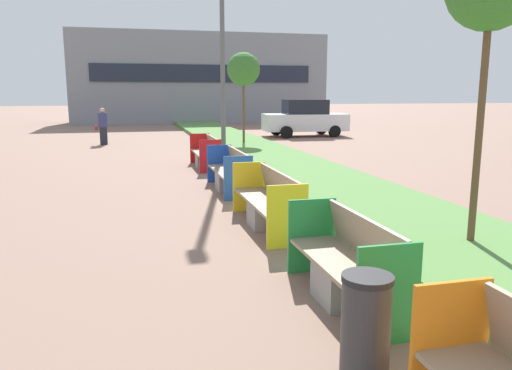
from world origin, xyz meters
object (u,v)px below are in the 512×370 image
(street_lamp_post, at_px, (222,3))
(bench_green_frame, at_px, (346,269))
(bench_red_frame, at_px, (206,155))
(bench_blue_frame, at_px, (230,174))
(bench_yellow_frame, at_px, (268,205))
(litter_bin, at_px, (366,327))
(pedestrian_walking, at_px, (103,126))
(sapling_tree_far, at_px, (243,70))
(parked_car_distant, at_px, (305,118))

(street_lamp_post, bearing_deg, bench_green_frame, -93.35)
(bench_green_frame, bearing_deg, street_lamp_post, 86.65)
(bench_red_frame, bearing_deg, bench_blue_frame, -89.98)
(bench_yellow_frame, height_order, litter_bin, bench_yellow_frame)
(bench_blue_frame, bearing_deg, bench_green_frame, -90.04)
(bench_green_frame, xyz_separation_m, pedestrian_walking, (-3.30, 17.74, 0.43))
(street_lamp_post, bearing_deg, sapling_tree_far, 70.59)
(pedestrian_walking, bearing_deg, street_lamp_post, -61.71)
(litter_bin, xyz_separation_m, pedestrian_walking, (-2.82, 19.14, 0.36))
(pedestrian_walking, bearing_deg, bench_yellow_frame, -77.24)
(bench_red_frame, xyz_separation_m, litter_bin, (-0.48, -11.48, 0.06))
(bench_green_frame, height_order, litter_bin, bench_green_frame)
(pedestrian_walking, bearing_deg, parked_car_distant, 10.14)
(bench_yellow_frame, xyz_separation_m, sapling_tree_far, (2.42, 12.44, 2.76))
(bench_yellow_frame, xyz_separation_m, parked_car_distant, (6.50, 16.33, 0.54))
(parked_car_distant, bearing_deg, bench_red_frame, -120.44)
(sapling_tree_far, relative_size, pedestrian_walking, 2.44)
(litter_bin, relative_size, sapling_tree_far, 0.23)
(bench_yellow_frame, height_order, bench_blue_frame, same)
(street_lamp_post, relative_size, parked_car_distant, 2.05)
(sapling_tree_far, bearing_deg, parked_car_distant, 43.57)
(bench_blue_frame, height_order, bench_red_frame, same)
(bench_yellow_frame, xyz_separation_m, pedestrian_walking, (-3.30, 14.58, 0.41))
(bench_red_frame, height_order, pedestrian_walking, pedestrian_walking)
(bench_green_frame, bearing_deg, sapling_tree_far, 81.18)
(street_lamp_post, bearing_deg, bench_red_frame, -147.01)
(litter_bin, xyz_separation_m, parked_car_distant, (6.98, 20.90, 0.48))
(sapling_tree_far, height_order, parked_car_distant, sapling_tree_far)
(bench_green_frame, relative_size, street_lamp_post, 0.22)
(litter_bin, bearing_deg, bench_green_frame, 71.43)
(bench_green_frame, bearing_deg, parked_car_distant, 71.53)
(bench_yellow_frame, relative_size, bench_blue_frame, 1.06)
(parked_car_distant, bearing_deg, litter_bin, -104.27)
(bench_red_frame, distance_m, street_lamp_post, 4.51)
(bench_yellow_frame, relative_size, bench_red_frame, 1.11)
(bench_yellow_frame, distance_m, sapling_tree_far, 12.97)
(bench_red_frame, height_order, parked_car_distant, parked_car_distant)
(sapling_tree_far, bearing_deg, bench_green_frame, -98.82)
(litter_bin, relative_size, street_lamp_post, 0.10)
(litter_bin, xyz_separation_m, street_lamp_post, (1.09, 11.88, 4.39))
(bench_green_frame, relative_size, bench_red_frame, 0.90)
(bench_yellow_frame, bearing_deg, sapling_tree_far, 79.02)
(bench_green_frame, height_order, bench_red_frame, same)
(bench_green_frame, distance_m, pedestrian_walking, 18.05)
(bench_blue_frame, bearing_deg, bench_red_frame, 90.02)
(bench_blue_frame, bearing_deg, sapling_tree_far, 75.22)
(bench_green_frame, relative_size, bench_blue_frame, 0.85)
(bench_blue_frame, distance_m, street_lamp_post, 6.03)
(bench_red_frame, height_order, sapling_tree_far, sapling_tree_far)
(bench_green_frame, bearing_deg, pedestrian_walking, 100.53)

